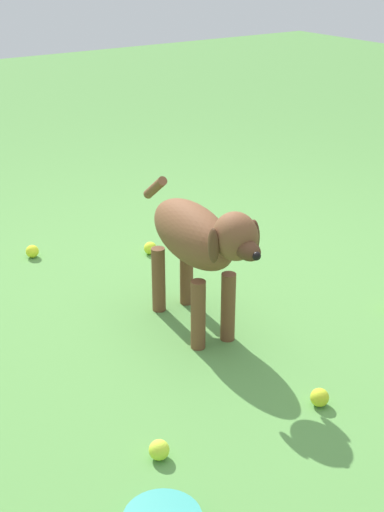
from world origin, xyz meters
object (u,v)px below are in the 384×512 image
(dog, at_px, (198,240))
(tennis_ball_0, at_px, (150,248))
(tennis_ball_1, at_px, (159,450))
(tennis_ball_3, at_px, (32,251))
(tennis_ball_2, at_px, (320,397))

(dog, height_order, tennis_ball_0, dog)
(tennis_ball_1, relative_size, tennis_ball_3, 1.00)
(dog, height_order, tennis_ball_2, dog)
(tennis_ball_1, relative_size, tennis_ball_2, 1.00)
(dog, distance_m, tennis_ball_0, 0.89)
(dog, height_order, tennis_ball_1, dog)
(dog, relative_size, tennis_ball_3, 13.70)
(tennis_ball_1, distance_m, tennis_ball_3, 1.69)
(dog, relative_size, tennis_ball_0, 13.70)
(dog, xyz_separation_m, tennis_ball_0, (-0.77, 0.24, -0.37))
(tennis_ball_0, bearing_deg, dog, -17.11)
(tennis_ball_1, bearing_deg, dog, 136.44)
(dog, relative_size, tennis_ball_1, 13.70)
(tennis_ball_1, xyz_separation_m, tennis_ball_2, (0.08, 0.61, 0.00))
(dog, distance_m, tennis_ball_2, 0.77)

